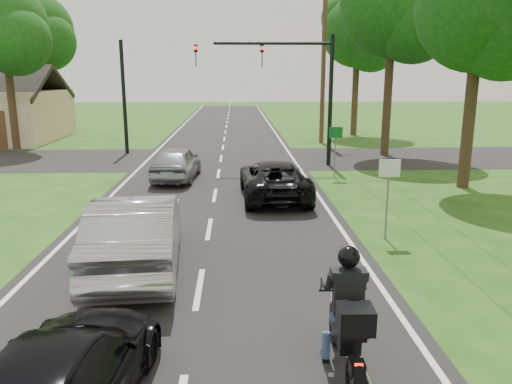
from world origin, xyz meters
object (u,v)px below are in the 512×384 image
dark_car_behind (60,380)px  sign_white (389,180)px  utility_pole_far (324,60)px  silver_suv (176,163)px  traffic_signal (291,77)px  motorcycle_rider (347,327)px  sign_green (336,140)px  dark_suv (274,179)px  silver_sedan (137,232)px

dark_car_behind → sign_white: size_ratio=1.98×
dark_car_behind → utility_pole_far: 27.41m
silver_suv → utility_pole_far: size_ratio=0.41×
utility_pole_far → sign_white: 19.39m
traffic_signal → utility_pole_far: utility_pole_far is taller
motorcycle_rider → sign_green: bearing=81.5°
dark_suv → utility_pole_far: utility_pole_far is taller
silver_sedan → traffic_signal: (4.76, 12.82, 3.29)m
dark_car_behind → motorcycle_rider: bearing=-161.4°
dark_car_behind → sign_white: sign_white is taller
dark_car_behind → sign_green: 16.23m
sign_green → silver_sedan: bearing=-122.8°
traffic_signal → sign_white: size_ratio=3.00×
motorcycle_rider → silver_suv: motorcycle_rider is taller
silver_sedan → sign_white: (6.12, 1.80, 0.75)m
utility_pole_far → dark_suv: bearing=-105.9°
dark_car_behind → utility_pole_far: utility_pole_far is taller
sign_green → motorcycle_rider: bearing=-100.4°
silver_sedan → silver_suv: 9.70m
silver_suv → sign_white: bearing=132.9°
silver_sedan → sign_green: bearing=-127.7°
silver_sedan → utility_pole_far: (7.62, 20.82, 4.24)m
sign_white → sign_green: same height
silver_sedan → utility_pole_far: size_ratio=0.51×
traffic_signal → utility_pole_far: 8.55m
silver_sedan → traffic_signal: 14.06m
silver_sedan → silver_suv: (-0.26, 9.70, -0.14)m
motorcycle_rider → silver_suv: (-4.00, 13.95, -0.06)m
dark_car_behind → traffic_signal: (4.73, 17.95, 3.52)m
silver_sedan → silver_suv: bearing=-93.3°
dark_suv → silver_sedan: 7.27m
traffic_signal → dark_car_behind: bearing=-104.8°
motorcycle_rider → utility_pole_far: utility_pole_far is taller
sign_white → traffic_signal: bearing=97.0°
dark_suv → sign_white: sign_white is taller
sign_green → traffic_signal: bearing=117.4°
sign_white → sign_green: (0.20, 8.00, 0.00)m
silver_sedan → sign_green: size_ratio=2.38×
dark_suv → motorcycle_rider: bearing=89.3°
sign_white → dark_car_behind: bearing=-131.3°
silver_suv → utility_pole_far: 14.32m
dark_suv → silver_suv: 5.03m
dark_suv → traffic_signal: 7.42m
sign_white → sign_green: 8.00m
silver_suv → sign_white: (6.38, -7.90, 0.89)m
silver_suv → traffic_signal: 6.83m
dark_suv → sign_green: 4.53m
dark_car_behind → silver_suv: bearing=-83.6°
utility_pole_far → sign_white: size_ratio=4.71×
utility_pole_far → sign_green: utility_pole_far is taller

